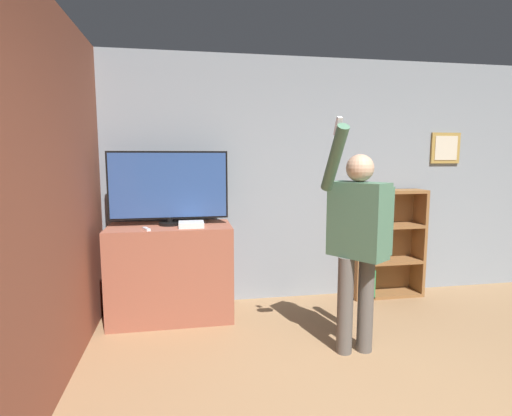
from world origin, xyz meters
The scene contains 8 objects.
wall_back centered at (0.01, 3.05, 1.35)m, with size 6.60×0.09×2.70m.
wall_side_brick centered at (-2.33, 1.51, 1.35)m, with size 0.06×4.62×2.70m.
tv_ledge centered at (-1.60, 2.65, 0.47)m, with size 1.20×0.62×0.94m.
television centered at (-1.60, 2.68, 1.32)m, with size 1.16×0.22×0.73m.
game_console centered at (-1.39, 2.52, 0.97)m, with size 0.24×0.19×0.05m.
remote_loose centered at (-1.80, 2.43, 0.96)m, with size 0.09×0.14×0.02m.
bookshelf centered at (0.77, 2.87, 0.61)m, with size 0.84×0.28×1.24m.
person centered at (-0.07, 1.64, 1.00)m, with size 0.61×0.56×1.91m.
Camera 1 is at (-1.44, -1.32, 1.63)m, focal length 28.00 mm.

